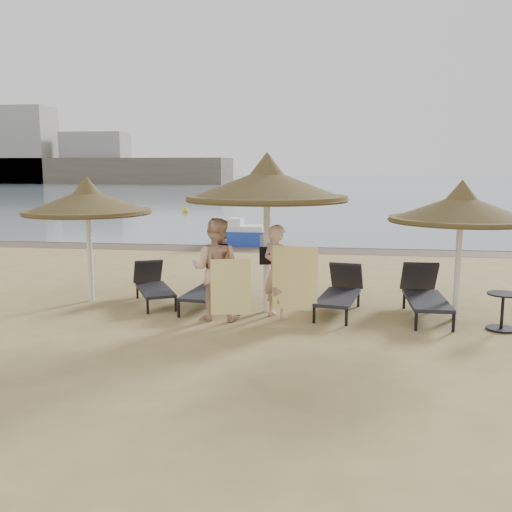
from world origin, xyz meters
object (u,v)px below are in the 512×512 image
at_px(lounger_far_left, 153,285).
at_px(lounger_near_left, 212,286).
at_px(palapa_right, 461,209).
at_px(person_right, 277,264).
at_px(lounger_far_right, 424,293).
at_px(person_left, 216,261).
at_px(palapa_left, 87,202).
at_px(lounger_near_right, 341,291).
at_px(side_table, 502,313).
at_px(pedal_boat, 245,235).
at_px(palapa_center, 267,185).

relative_size(lounger_far_left, lounger_near_left, 0.91).
relative_size(palapa_right, person_right, 1.28).
bearing_deg(lounger_far_right, person_left, -168.61).
height_order(palapa_left, lounger_near_left, palapa_left).
height_order(lounger_far_left, lounger_far_right, lounger_far_right).
distance_m(lounger_far_right, person_left, 4.10).
distance_m(lounger_near_left, person_left, 1.31).
bearing_deg(palapa_right, lounger_near_right, 171.80).
xyz_separation_m(lounger_far_right, side_table, (1.21, -0.87, -0.11)).
distance_m(lounger_near_left, person_right, 1.75).
distance_m(lounger_far_left, person_left, 2.14).
bearing_deg(person_left, lounger_near_right, -153.74).
distance_m(side_table, person_right, 4.10).
distance_m(lounger_far_left, pedal_boat, 9.03).
relative_size(palapa_left, person_left, 1.21).
bearing_deg(palapa_center, palapa_right, -0.46).
distance_m(palapa_left, lounger_far_right, 7.12).
xyz_separation_m(lounger_near_right, side_table, (2.82, -0.97, -0.09)).
xyz_separation_m(person_left, person_right, (1.13, 0.28, -0.08)).
height_order(palapa_left, lounger_far_left, palapa_left).
bearing_deg(lounger_near_right, person_right, -140.19).
distance_m(lounger_near_right, lounger_far_right, 1.61).
bearing_deg(lounger_near_right, lounger_far_right, 6.76).
xyz_separation_m(lounger_far_left, pedal_boat, (0.53, 9.01, -0.01)).
height_order(lounger_near_left, person_right, person_right).
bearing_deg(lounger_far_right, palapa_right, -22.48).
bearing_deg(lounger_far_left, side_table, -37.77).
xyz_separation_m(palapa_center, pedal_boat, (-1.97, 9.50, -2.14)).
height_order(palapa_right, person_left, palapa_right).
xyz_separation_m(palapa_center, lounger_far_left, (-2.51, 0.49, -2.13)).
distance_m(lounger_far_left, person_right, 2.97).
relative_size(palapa_center, lounger_far_left, 1.66).
distance_m(lounger_near_left, lounger_far_right, 4.26).
height_order(palapa_center, lounger_near_left, palapa_center).
bearing_deg(lounger_far_right, lounger_far_left, 175.82).
height_order(palapa_left, person_left, palapa_left).
xyz_separation_m(lounger_near_left, pedal_boat, (-0.79, 9.13, -0.05)).
relative_size(palapa_right, lounger_near_right, 1.28).
relative_size(lounger_near_left, lounger_far_right, 0.98).
xyz_separation_m(lounger_near_left, lounger_near_right, (2.64, -0.09, -0.01)).
bearing_deg(person_right, lounger_near_left, 8.45).
bearing_deg(lounger_near_left, person_left, -67.26).
bearing_deg(lounger_far_right, side_table, -36.84).
height_order(palapa_center, side_table, palapa_center).
relative_size(side_table, person_right, 0.32).
height_order(palapa_left, palapa_right, palapa_left).
bearing_deg(lounger_near_left, palapa_left, -173.86).
xyz_separation_m(palapa_left, lounger_far_right, (6.91, -0.19, -1.70)).
xyz_separation_m(lounger_near_right, person_right, (-1.20, -0.68, 0.64)).
distance_m(palapa_right, lounger_far_left, 6.38).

